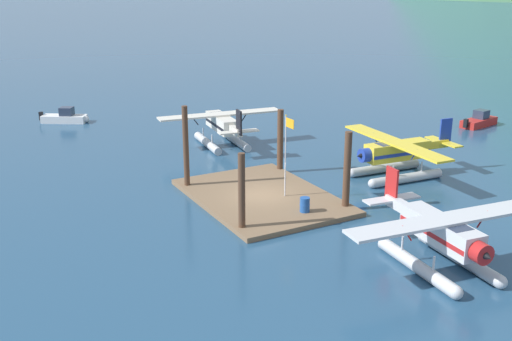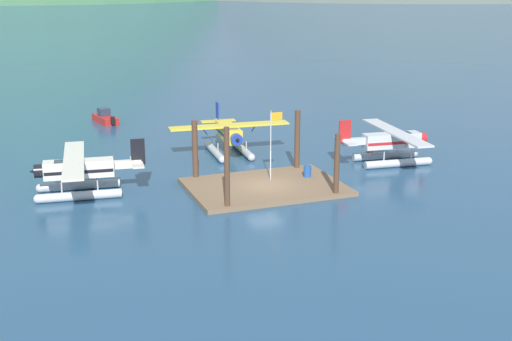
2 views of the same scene
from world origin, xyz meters
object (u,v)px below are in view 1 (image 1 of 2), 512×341
(seaplane_cream_port_fwd, at_px, (221,127))
(seaplane_silver_stbd_fwd, at_px, (441,238))
(boat_red_open_north, at_px, (480,121))
(fuel_drum, at_px, (305,205))
(seaplane_yellow_bow_centre, at_px, (397,156))
(flagpole, at_px, (287,146))
(mooring_buoy, at_px, (480,247))
(boat_white_open_sw, at_px, (66,117))

(seaplane_cream_port_fwd, distance_m, seaplane_silver_stbd_fwd, 25.18)
(seaplane_silver_stbd_fwd, xyz_separation_m, boat_red_open_north, (-19.86, 24.90, -1.09))
(fuel_drum, distance_m, seaplane_yellow_bow_centre, 10.10)
(flagpole, relative_size, fuel_drum, 5.95)
(seaplane_cream_port_fwd, height_order, boat_red_open_north, seaplane_cream_port_fwd)
(fuel_drum, xyz_separation_m, mooring_buoy, (8.39, 5.22, -0.43))
(boat_white_open_sw, bearing_deg, flagpole, 14.78)
(seaplane_silver_stbd_fwd, bearing_deg, mooring_buoy, 94.03)
(seaplane_cream_port_fwd, distance_m, boat_white_open_sw, 17.77)
(seaplane_yellow_bow_centre, distance_m, boat_white_open_sw, 32.95)
(flagpole, height_order, fuel_drum, flagpole)
(seaplane_silver_stbd_fwd, bearing_deg, seaplane_yellow_bow_centre, 147.44)
(mooring_buoy, height_order, seaplane_yellow_bow_centre, seaplane_yellow_bow_centre)
(mooring_buoy, bearing_deg, boat_white_open_sw, -162.68)
(seaplane_yellow_bow_centre, height_order, boat_red_open_north, seaplane_yellow_bow_centre)
(fuel_drum, height_order, boat_white_open_sw, boat_white_open_sw)
(seaplane_cream_port_fwd, xyz_separation_m, boat_red_open_north, (5.31, 24.53, -1.09))
(fuel_drum, xyz_separation_m, seaplane_yellow_bow_centre, (-3.09, 9.58, 0.84))
(seaplane_cream_port_fwd, distance_m, seaplane_yellow_bow_centre, 15.23)
(seaplane_silver_stbd_fwd, bearing_deg, seaplane_cream_port_fwd, 179.16)
(seaplane_cream_port_fwd, distance_m, boat_red_open_north, 25.13)
(seaplane_yellow_bow_centre, xyz_separation_m, boat_red_open_north, (-8.17, 17.43, -1.09))
(flagpole, xyz_separation_m, mooring_buoy, (11.11, 4.85, -3.30))
(flagpole, height_order, mooring_buoy, flagpole)
(seaplane_yellow_bow_centre, relative_size, seaplane_silver_stbd_fwd, 1.00)
(seaplane_yellow_bow_centre, height_order, boat_white_open_sw, seaplane_yellow_bow_centre)
(flagpole, height_order, seaplane_cream_port_fwd, flagpole)
(fuel_drum, distance_m, mooring_buoy, 9.89)
(boat_red_open_north, bearing_deg, seaplane_silver_stbd_fwd, -51.42)
(seaplane_yellow_bow_centre, bearing_deg, seaplane_cream_port_fwd, -152.22)
(seaplane_yellow_bow_centre, bearing_deg, flagpole, -87.73)
(fuel_drum, distance_m, boat_red_open_north, 29.27)
(seaplane_cream_port_fwd, height_order, seaplane_silver_stbd_fwd, same)
(boat_red_open_north, bearing_deg, fuel_drum, -67.38)
(mooring_buoy, height_order, seaplane_cream_port_fwd, seaplane_cream_port_fwd)
(seaplane_silver_stbd_fwd, distance_m, boat_red_open_north, 31.87)
(flagpole, distance_m, boat_white_open_sw, 29.85)
(seaplane_silver_stbd_fwd, distance_m, boat_white_open_sw, 41.12)
(mooring_buoy, distance_m, seaplane_yellow_bow_centre, 12.35)
(mooring_buoy, xyz_separation_m, seaplane_cream_port_fwd, (-24.96, -2.73, 1.27))
(flagpole, xyz_separation_m, seaplane_silver_stbd_fwd, (11.33, 1.75, -2.03))
(flagpole, xyz_separation_m, boat_white_open_sw, (-28.70, -7.57, -3.12))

